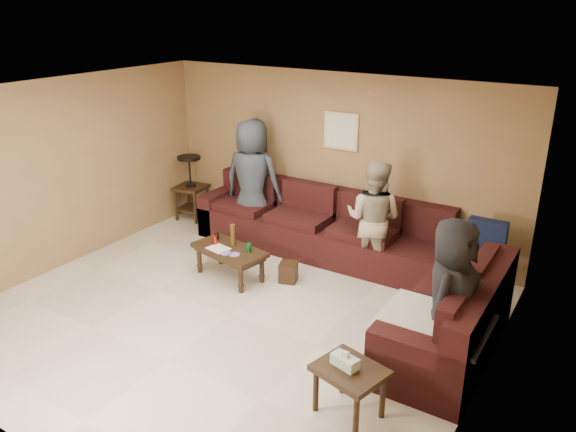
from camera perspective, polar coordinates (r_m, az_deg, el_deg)
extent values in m
plane|color=beige|center=(6.61, -5.84, -9.97)|extent=(5.50, 5.50, 0.00)
cube|color=white|center=(5.75, -6.75, 11.44)|extent=(5.50, 5.00, 0.10)
cube|color=olive|center=(8.07, 4.74, 5.58)|extent=(5.50, 0.10, 2.50)
cube|color=olive|center=(4.57, -26.15, -9.33)|extent=(5.50, 0.10, 2.50)
cube|color=olive|center=(7.99, -22.06, 3.92)|extent=(0.10, 5.00, 2.50)
cube|color=olive|center=(4.98, 19.67, -5.81)|extent=(0.10, 5.00, 2.50)
cube|color=black|center=(8.04, 3.03, -2.20)|extent=(3.70, 0.90, 0.45)
cube|color=black|center=(8.14, 4.23, 1.49)|extent=(3.70, 0.24, 0.45)
cube|color=black|center=(8.90, -6.72, 0.68)|extent=(0.24, 0.90, 0.63)
cube|color=black|center=(6.07, 15.64, -11.31)|extent=(0.90, 2.00, 0.45)
cube|color=black|center=(5.79, 19.21, -8.29)|extent=(0.24, 2.00, 0.45)
cube|color=black|center=(5.31, 12.81, -15.00)|extent=(0.90, 0.24, 0.63)
cube|color=black|center=(7.11, 19.54, -2.09)|extent=(0.45, 0.14, 0.45)
cube|color=beige|center=(5.52, 14.59, -10.42)|extent=(1.00, 0.85, 0.04)
cube|color=black|center=(7.28, -5.98, -3.45)|extent=(1.07, 0.68, 0.05)
cube|color=black|center=(7.30, -5.96, -3.84)|extent=(0.99, 0.60, 0.05)
cylinder|color=black|center=(7.55, -8.99, -4.40)|extent=(0.06, 0.06, 0.36)
cylinder|color=black|center=(6.99, -4.82, -6.41)|extent=(0.06, 0.06, 0.36)
cylinder|color=black|center=(7.76, -6.89, -3.58)|extent=(0.06, 0.06, 0.36)
cylinder|color=black|center=(7.21, -2.68, -5.46)|extent=(0.06, 0.06, 0.36)
cylinder|color=#A61D13|center=(7.38, -7.42, -2.43)|extent=(0.07, 0.07, 0.12)
cylinder|color=#157931|center=(7.11, -4.01, -3.22)|extent=(0.07, 0.07, 0.12)
cylinder|color=#3D280D|center=(7.31, -5.62, -1.90)|extent=(0.07, 0.07, 0.28)
cylinder|color=black|center=(7.53, -7.31, -1.96)|extent=(0.08, 0.08, 0.11)
cube|color=silver|center=(7.27, -7.10, -3.29)|extent=(0.32, 0.27, 0.00)
cylinder|color=#BC4280|center=(7.13, -6.33, -3.77)|extent=(0.14, 0.14, 0.01)
cylinder|color=#BC4280|center=(7.08, -5.47, -3.91)|extent=(0.14, 0.14, 0.01)
cube|color=black|center=(9.30, -9.84, 2.88)|extent=(0.52, 0.52, 0.05)
cube|color=black|center=(9.42, -9.71, 0.83)|extent=(0.46, 0.46, 0.03)
cylinder|color=black|center=(9.35, -11.32, 1.12)|extent=(0.05, 0.05, 0.54)
cylinder|color=black|center=(9.15, -9.41, 0.79)|extent=(0.05, 0.05, 0.54)
cylinder|color=black|center=(9.63, -10.05, 1.81)|extent=(0.05, 0.05, 0.54)
cylinder|color=black|center=(9.44, -8.17, 1.51)|extent=(0.05, 0.05, 0.54)
cylinder|color=black|center=(9.29, -9.86, 3.10)|extent=(0.17, 0.17, 0.03)
cylinder|color=black|center=(9.22, -9.95, 4.50)|extent=(0.03, 0.03, 0.45)
cylinder|color=black|center=(9.16, -10.03, 5.84)|extent=(0.37, 0.37, 0.05)
cube|color=black|center=(4.99, 6.33, -15.35)|extent=(0.67, 0.60, 0.05)
cylinder|color=black|center=(5.14, 2.85, -17.14)|extent=(0.05, 0.05, 0.45)
cylinder|color=black|center=(4.91, 6.94, -19.45)|extent=(0.05, 0.05, 0.45)
cylinder|color=black|center=(5.35, 5.57, -15.46)|extent=(0.05, 0.05, 0.45)
cylinder|color=black|center=(5.13, 9.61, -17.55)|extent=(0.05, 0.05, 0.45)
cube|color=silver|center=(4.96, 5.80, -14.47)|extent=(0.26, 0.18, 0.10)
cube|color=silver|center=(4.92, 5.84, -13.81)|extent=(0.06, 0.04, 0.05)
cube|color=black|center=(7.25, 0.04, -5.71)|extent=(0.27, 0.27, 0.26)
cube|color=tan|center=(7.90, 5.42, 8.58)|extent=(0.52, 0.03, 0.52)
cube|color=white|center=(7.89, 5.37, 8.56)|extent=(0.44, 0.01, 0.44)
imported|color=#2C343D|center=(8.32, -3.63, 3.66)|extent=(0.97, 0.71, 1.83)
imported|color=tan|center=(7.26, 8.67, -0.31)|extent=(0.78, 0.62, 1.56)
imported|color=black|center=(5.51, 16.14, -8.03)|extent=(0.53, 0.79, 1.59)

